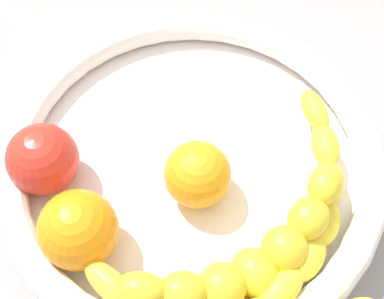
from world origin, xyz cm
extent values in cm
cube|color=gray|center=(0.00, 0.00, 1.50)|extent=(120.00, 120.00, 3.00)
cylinder|color=white|center=(0.00, 0.00, 4.15)|extent=(33.73, 33.73, 2.30)
torus|color=white|center=(0.00, 0.00, 6.70)|extent=(35.69, 35.69, 2.80)
ellipsoid|color=yellow|center=(12.25, -6.20, 9.89)|extent=(3.77, 4.57, 2.81)
ellipsoid|color=yellow|center=(12.76, -3.17, 9.08)|extent=(3.56, 4.16, 3.31)
ellipsoid|color=yellow|center=(12.64, -0.10, 8.27)|extent=(4.35, 4.47, 3.82)
ellipsoid|color=yellow|center=(11.88, 2.88, 7.46)|extent=(5.42, 5.21, 4.32)
ellipsoid|color=yellow|center=(10.53, 5.64, 8.27)|extent=(5.34, 5.38, 3.82)
ellipsoid|color=yellow|center=(8.63, 8.05, 9.08)|extent=(5.13, 5.15, 3.31)
ellipsoid|color=yellow|center=(6.27, 10.02, 9.89)|extent=(4.85, 4.54, 2.81)
ellipsoid|color=yellow|center=(11.02, -8.43, 8.44)|extent=(5.86, 5.26, 2.23)
ellipsoid|color=yellow|center=(13.61, 4.54, 7.84)|extent=(4.64, 5.29, 2.46)
ellipsoid|color=yellow|center=(11.29, 7.37, 7.37)|extent=(5.35, 5.33, 2.84)
ellipsoid|color=yellow|center=(8.42, 9.63, 6.91)|extent=(5.70, 5.22, 3.21)
ellipsoid|color=yellow|center=(5.12, 11.21, 7.37)|extent=(5.39, 4.24, 2.84)
ellipsoid|color=yellow|center=(1.56, 12.05, 7.84)|extent=(4.98, 3.01, 2.46)
ellipsoid|color=yellow|center=(-2.10, 12.09, 8.30)|extent=(4.89, 2.54, 2.09)
sphere|color=orange|center=(2.58, -0.18, 8.29)|extent=(5.98, 5.98, 5.98)
sphere|color=orange|center=(6.01, -10.55, 8.64)|extent=(6.68, 6.68, 6.68)
sphere|color=red|center=(-1.29, -13.14, 8.52)|extent=(6.44, 6.44, 6.44)
camera|label=1|loc=(24.38, -4.52, 49.55)|focal=50.35mm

